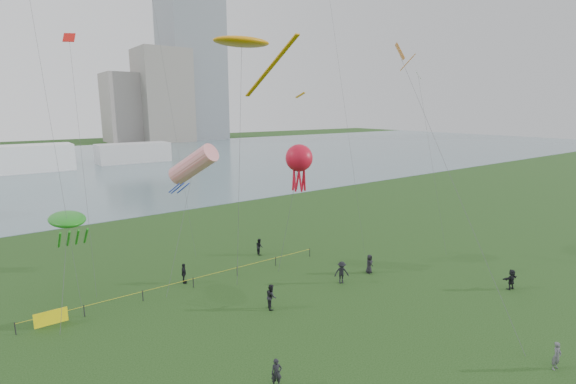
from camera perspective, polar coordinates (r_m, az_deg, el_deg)
ground_plane at (r=26.95m, az=13.54°, el=-20.51°), size 400.00×400.00×0.00m
lake at (r=116.64m, az=-27.17°, el=3.23°), size 400.00×120.00×0.08m
tower at (r=204.34m, az=-13.44°, el=24.13°), size 24.00×24.00×120.00m
building_mid at (r=187.67m, az=-16.72°, el=12.46°), size 20.00×20.00×38.00m
building_low at (r=189.10m, az=-21.31°, el=10.64°), size 16.00×18.00×28.00m
pavilion_left at (r=110.12m, az=-33.04°, el=3.80°), size 22.00×8.00×6.00m
pavilion_right at (r=117.41m, az=-20.37°, el=5.05°), size 18.00×7.00×5.00m
fence at (r=33.17m, az=-22.85°, el=-13.66°), size 24.07×0.07×1.05m
kite_flyer at (r=28.61m, az=32.87°, el=-18.30°), size 0.61×0.42×1.58m
spectator_a at (r=30.66m, az=-2.31°, el=-14.10°), size 0.98×1.08×1.82m
spectator_b at (r=34.92m, az=7.34°, el=-10.85°), size 1.38×1.19×1.86m
spectator_c at (r=35.72m, az=-14.06°, el=-10.75°), size 0.83×1.06×1.68m
spectator_d at (r=37.37m, az=11.06°, el=-9.62°), size 0.92×0.71×1.66m
spectator_e at (r=37.99m, az=28.22°, el=-10.48°), size 1.58×0.77×1.64m
spectator_f at (r=23.29m, az=-1.58°, el=-23.53°), size 0.67×0.56×1.55m
spectator_g at (r=41.19m, az=-3.94°, el=-7.45°), size 0.75×0.88×1.61m
kite_stingray at (r=36.86m, az=-6.26°, el=19.64°), size 5.56×10.06×19.89m
kite_windsock at (r=35.49m, az=-12.83°, el=3.66°), size 5.80×5.68×11.34m
kite_creature at (r=33.70m, az=-27.96°, el=-3.33°), size 2.92×6.74×6.76m
kite_octopus at (r=36.28m, az=1.52°, el=4.58°), size 3.56×2.38×11.04m
kite_delta at (r=38.90m, az=15.69°, el=16.63°), size 7.42×16.50×19.65m
small_kites at (r=38.22m, az=-14.56°, el=23.81°), size 39.67×15.16×11.96m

